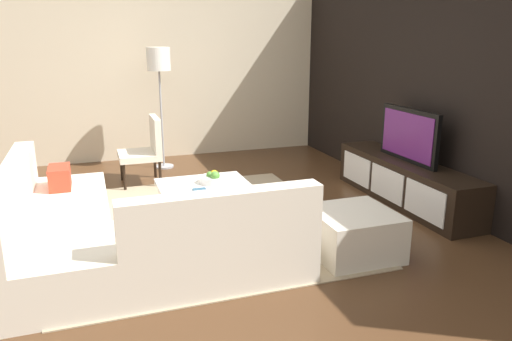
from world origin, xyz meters
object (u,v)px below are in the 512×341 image
(floor_lamp, at_px, (159,66))
(ottoman, at_px, (353,233))
(fruit_bowl, at_px, (213,178))
(television, at_px, (409,135))
(accent_chair_near, at_px, (147,147))
(book_stack, at_px, (201,193))
(sectional_couch, at_px, (112,233))
(media_console, at_px, (405,182))
(coffee_table, at_px, (208,205))

(floor_lamp, relative_size, ottoman, 2.46)
(fruit_bowl, bearing_deg, ottoman, 35.45)
(television, bearing_deg, accent_chair_near, -123.16)
(floor_lamp, bearing_deg, fruit_bowl, 4.95)
(floor_lamp, height_order, book_stack, floor_lamp)
(floor_lamp, bearing_deg, sectional_couch, -16.45)
(media_console, xyz_separation_m, floor_lamp, (-2.49, -2.39, 1.21))
(sectional_couch, relative_size, book_stack, 10.98)
(sectional_couch, height_order, ottoman, sectional_couch)
(floor_lamp, bearing_deg, media_console, 43.80)
(television, bearing_deg, fruit_bowl, -97.13)
(television, bearing_deg, sectional_couch, -81.03)
(media_console, distance_m, sectional_couch, 3.31)
(sectional_couch, bearing_deg, floor_lamp, 163.55)
(television, distance_m, ottoman, 1.74)
(accent_chair_near, bearing_deg, floor_lamp, 153.15)
(ottoman, bearing_deg, media_console, 129.09)
(coffee_table, relative_size, book_stack, 4.86)
(coffee_table, bearing_deg, book_stack, -27.93)
(coffee_table, bearing_deg, fruit_bowl, 149.61)
(ottoman, distance_m, book_stack, 1.48)
(media_console, height_order, television, television)
(fruit_bowl, distance_m, book_stack, 0.45)
(fruit_bowl, bearing_deg, floor_lamp, -175.05)
(book_stack, bearing_deg, floor_lamp, 179.41)
(accent_chair_near, bearing_deg, coffee_table, 10.15)
(floor_lamp, bearing_deg, accent_chair_near, -23.40)
(book_stack, bearing_deg, accent_chair_near, -171.35)
(coffee_table, bearing_deg, sectional_couch, -57.72)
(television, relative_size, floor_lamp, 0.57)
(accent_chair_near, height_order, ottoman, accent_chair_near)
(television, relative_size, ottoman, 1.41)
(television, height_order, ottoman, television)
(accent_chair_near, bearing_deg, sectional_couch, -17.58)
(sectional_couch, bearing_deg, ottoman, 75.69)
(coffee_table, height_order, ottoman, ottoman)
(ottoman, bearing_deg, accent_chair_near, -152.84)
(fruit_bowl, xyz_separation_m, book_stack, (0.39, -0.22, -0.02))
(sectional_couch, height_order, book_stack, sectional_couch)
(coffee_table, relative_size, fruit_bowl, 3.81)
(media_console, xyz_separation_m, accent_chair_near, (-1.76, -2.70, 0.24))
(ottoman, bearing_deg, sectional_couch, -104.31)
(floor_lamp, bearing_deg, coffee_table, 2.14)
(ottoman, relative_size, fruit_bowl, 2.50)
(media_console, height_order, coffee_table, media_console)
(sectional_couch, xyz_separation_m, book_stack, (-0.40, 0.86, 0.13))
(media_console, relative_size, floor_lamp, 1.26)
(accent_chair_near, height_order, fruit_bowl, accent_chair_near)
(coffee_table, xyz_separation_m, accent_chair_near, (-1.66, -0.40, 0.29))
(television, distance_m, book_stack, 2.45)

